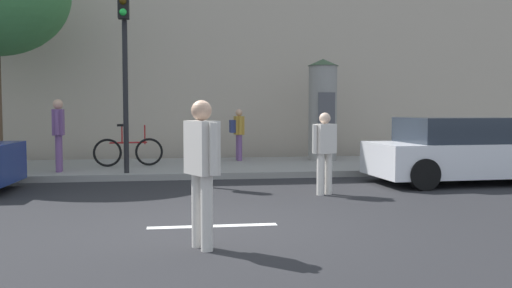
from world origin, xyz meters
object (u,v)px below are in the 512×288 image
(poster_column, at_px, (323,109))
(pedestrian_tallest, at_px, (202,162))
(traffic_light, at_px, (124,48))
(parked_car_silver, at_px, (465,151))
(pedestrian_in_red_top, at_px, (325,147))
(bicycle_leaning, at_px, (128,151))
(pedestrian_with_backpack, at_px, (58,129))
(pedestrian_with_bag, at_px, (238,130))

(poster_column, xyz_separation_m, pedestrian_tallest, (-3.91, -9.06, -0.61))
(traffic_light, relative_size, parked_car_silver, 0.97)
(pedestrian_in_red_top, bearing_deg, traffic_light, 144.99)
(bicycle_leaning, relative_size, parked_car_silver, 0.40)
(parked_car_silver, bearing_deg, bicycle_leaning, 157.04)
(traffic_light, relative_size, pedestrian_with_backpack, 2.49)
(bicycle_leaning, xyz_separation_m, parked_car_silver, (7.52, -3.18, 0.16))
(pedestrian_with_bag, bearing_deg, parked_car_silver, -43.72)
(poster_column, bearing_deg, pedestrian_with_bag, 176.00)
(traffic_light, bearing_deg, poster_column, 26.06)
(traffic_light, xyz_separation_m, pedestrian_with_backpack, (-1.59, 0.59, -1.86))
(pedestrian_in_red_top, bearing_deg, pedestrian_with_backpack, 148.80)
(pedestrian_in_red_top, bearing_deg, bicycle_leaning, 132.46)
(pedestrian_in_red_top, height_order, pedestrian_with_bag, pedestrian_with_bag)
(pedestrian_in_red_top, height_order, pedestrian_with_backpack, pedestrian_with_backpack)
(traffic_light, bearing_deg, pedestrian_tallest, -77.46)
(traffic_light, height_order, bicycle_leaning, traffic_light)
(poster_column, bearing_deg, pedestrian_tallest, -113.33)
(traffic_light, relative_size, pedestrian_tallest, 2.46)
(poster_column, relative_size, bicycle_leaning, 1.66)
(pedestrian_with_bag, height_order, parked_car_silver, pedestrian_with_bag)
(traffic_light, distance_m, parked_car_silver, 7.94)
(poster_column, distance_m, pedestrian_in_red_top, 5.59)
(poster_column, relative_size, pedestrian_tallest, 1.69)
(pedestrian_in_red_top, relative_size, parked_car_silver, 0.36)
(pedestrian_tallest, distance_m, pedestrian_with_backpack, 7.66)
(parked_car_silver, bearing_deg, pedestrian_with_backpack, 166.61)
(traffic_light, height_order, pedestrian_with_backpack, traffic_light)
(traffic_light, bearing_deg, parked_car_silver, -11.81)
(poster_column, bearing_deg, traffic_light, -153.94)
(poster_column, distance_m, bicycle_leaning, 5.62)
(traffic_light, xyz_separation_m, pedestrian_with_bag, (2.90, 2.78, -1.99))
(parked_car_silver, bearing_deg, pedestrian_in_red_top, -161.28)
(pedestrian_with_backpack, xyz_separation_m, bicycle_leaning, (1.51, 1.04, -0.61))
(pedestrian_in_red_top, relative_size, bicycle_leaning, 0.89)
(traffic_light, xyz_separation_m, bicycle_leaning, (-0.08, 1.63, -2.47))
(parked_car_silver, bearing_deg, pedestrian_with_bag, 136.28)
(traffic_light, height_order, pedestrian_tallest, traffic_light)
(pedestrian_with_backpack, bearing_deg, poster_column, 16.23)
(pedestrian_with_backpack, relative_size, parked_car_silver, 0.39)
(poster_column, xyz_separation_m, pedestrian_with_bag, (-2.44, 0.17, -0.61))
(traffic_light, relative_size, pedestrian_in_red_top, 2.72)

